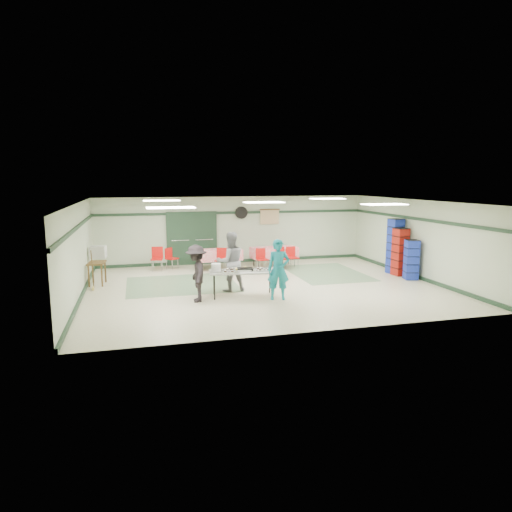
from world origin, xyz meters
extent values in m
plane|color=beige|center=(0.00, 0.00, 0.00)|extent=(11.00, 11.00, 0.00)
plane|color=silver|center=(0.00, 0.00, 2.70)|extent=(11.00, 11.00, 0.00)
plane|color=#B4C0A4|center=(0.00, 4.50, 1.35)|extent=(11.00, 0.00, 11.00)
plane|color=#B4C0A4|center=(0.00, -4.50, 1.35)|extent=(11.00, 0.00, 11.00)
plane|color=#B4C0A4|center=(-5.50, 0.00, 1.35)|extent=(0.00, 9.00, 9.00)
plane|color=#B4C0A4|center=(5.50, 0.00, 1.35)|extent=(0.00, 9.00, 9.00)
cube|color=#1D3624|center=(0.00, 4.47, 2.05)|extent=(11.00, 0.06, 0.10)
cube|color=#1D3624|center=(0.00, 4.47, 0.06)|extent=(11.00, 0.06, 0.12)
cube|color=#1D3624|center=(-5.47, 0.00, 2.05)|extent=(0.06, 9.00, 0.10)
cube|color=#1D3624|center=(-5.47, 0.00, 0.06)|extent=(0.06, 9.00, 0.12)
cube|color=#1D3624|center=(5.47, 0.00, 2.05)|extent=(0.06, 9.00, 0.10)
cube|color=#1D3624|center=(5.47, 0.00, 0.06)|extent=(0.06, 9.00, 0.12)
cube|color=gray|center=(-2.50, 1.00, 0.00)|extent=(3.50, 3.00, 0.01)
cube|color=gray|center=(2.80, 1.50, 0.00)|extent=(2.50, 3.50, 0.01)
cube|color=#989B99|center=(-2.20, 4.44, 1.05)|extent=(0.90, 0.06, 2.10)
cube|color=#989B99|center=(-1.25, 4.44, 1.05)|extent=(0.90, 0.06, 2.10)
cube|color=#1D3624|center=(-1.73, 4.42, 1.05)|extent=(2.00, 0.03, 2.15)
cylinder|color=black|center=(0.30, 4.44, 2.05)|extent=(0.50, 0.10, 0.50)
cube|color=#D5BA85|center=(1.50, 4.44, 1.85)|extent=(0.80, 0.02, 0.60)
cube|color=#B3B2AD|center=(-0.91, -1.01, 0.74)|extent=(2.03, 1.04, 0.04)
cylinder|color=black|center=(-1.79, -1.21, 0.36)|extent=(0.04, 0.04, 0.72)
cylinder|color=black|center=(-0.12, -1.43, 0.36)|extent=(0.04, 0.04, 0.72)
cylinder|color=black|center=(-1.70, -0.59, 0.36)|extent=(0.04, 0.04, 0.72)
cylinder|color=black|center=(-0.04, -0.81, 0.36)|extent=(0.04, 0.04, 0.72)
cube|color=silver|center=(-0.37, -1.11, 0.77)|extent=(0.58, 0.47, 0.02)
cube|color=silver|center=(-0.99, -0.91, 0.77)|extent=(0.66, 0.54, 0.02)
cube|color=silver|center=(-1.39, -1.07, 0.77)|extent=(0.67, 0.55, 0.02)
cube|color=black|center=(-0.85, -1.01, 0.80)|extent=(0.48, 0.34, 0.08)
cube|color=white|center=(-1.68, -0.92, 0.88)|extent=(0.29, 0.27, 0.24)
imported|color=#147C8D|center=(-0.01, -1.60, 0.86)|extent=(0.71, 0.54, 1.73)
imported|color=gray|center=(-1.13, -0.28, 0.91)|extent=(0.95, 0.77, 1.82)
imported|color=black|center=(-2.29, -1.24, 0.80)|extent=(0.64, 1.06, 1.60)
cube|color=red|center=(1.33, 3.21, 0.74)|extent=(1.84, 0.91, 0.05)
cube|color=red|center=(1.33, 3.21, 0.55)|extent=(1.84, 0.93, 0.40)
cylinder|color=black|center=(0.61, 2.86, 0.36)|extent=(0.04, 0.04, 0.72)
cylinder|color=black|center=(2.10, 2.98, 0.36)|extent=(0.04, 0.04, 0.72)
cylinder|color=black|center=(0.57, 3.45, 0.36)|extent=(0.04, 0.04, 0.72)
cylinder|color=black|center=(2.05, 3.57, 0.36)|extent=(0.04, 0.04, 0.72)
cube|color=red|center=(-0.87, 3.21, 0.74)|extent=(1.76, 0.88, 0.05)
cube|color=red|center=(-0.87, 3.21, 0.55)|extent=(1.76, 0.90, 0.40)
cylinder|color=black|center=(-1.55, 2.87, 0.36)|extent=(0.04, 0.04, 0.72)
cylinder|color=black|center=(-0.14, 2.99, 0.36)|extent=(0.04, 0.04, 0.72)
cylinder|color=black|center=(-1.60, 3.44, 0.36)|extent=(0.04, 0.04, 0.72)
cylinder|color=black|center=(-0.18, 3.56, 0.36)|extent=(0.04, 0.04, 0.72)
cube|color=red|center=(1.47, 2.56, 0.42)|extent=(0.49, 0.49, 0.04)
cube|color=red|center=(1.41, 2.73, 0.63)|extent=(0.38, 0.16, 0.38)
cylinder|color=silver|center=(1.37, 2.37, 0.20)|extent=(0.02, 0.02, 0.40)
cylinder|color=silver|center=(1.66, 2.47, 0.20)|extent=(0.02, 0.02, 0.40)
cylinder|color=silver|center=(1.27, 2.66, 0.20)|extent=(0.02, 0.02, 0.40)
cylinder|color=silver|center=(1.56, 2.76, 0.20)|extent=(0.02, 0.02, 0.40)
cube|color=red|center=(0.66, 2.56, 0.42)|extent=(0.40, 0.40, 0.04)
cube|color=red|center=(0.65, 2.74, 0.63)|extent=(0.38, 0.06, 0.38)
cylinder|color=silver|center=(0.51, 2.40, 0.20)|extent=(0.02, 0.02, 0.40)
cylinder|color=silver|center=(0.82, 2.42, 0.20)|extent=(0.02, 0.02, 0.40)
cylinder|color=silver|center=(0.49, 2.71, 0.20)|extent=(0.02, 0.02, 0.40)
cylinder|color=silver|center=(0.80, 2.73, 0.20)|extent=(0.02, 0.02, 0.40)
cube|color=red|center=(1.87, 2.56, 0.43)|extent=(0.44, 0.44, 0.04)
cube|color=red|center=(1.85, 2.74, 0.64)|extent=(0.39, 0.09, 0.39)
cylinder|color=silver|center=(1.74, 2.39, 0.20)|extent=(0.02, 0.02, 0.41)
cylinder|color=silver|center=(2.04, 2.43, 0.20)|extent=(0.02, 0.02, 0.41)
cylinder|color=silver|center=(1.69, 2.70, 0.20)|extent=(0.02, 0.02, 0.41)
cylinder|color=silver|center=(2.00, 2.74, 0.20)|extent=(0.02, 0.02, 0.41)
cube|color=red|center=(-0.90, 2.56, 0.46)|extent=(0.54, 0.54, 0.04)
cube|color=red|center=(-0.82, 2.74, 0.68)|extent=(0.40, 0.20, 0.41)
cylinder|color=silver|center=(-1.11, 2.48, 0.22)|extent=(0.02, 0.02, 0.43)
cylinder|color=silver|center=(-0.81, 2.35, 0.22)|extent=(0.02, 0.02, 0.43)
cylinder|color=silver|center=(-0.98, 2.78, 0.22)|extent=(0.02, 0.02, 0.43)
cylinder|color=silver|center=(-0.68, 2.65, 0.22)|extent=(0.02, 0.02, 0.43)
cube|color=red|center=(-2.60, 3.61, 0.42)|extent=(0.54, 0.54, 0.04)
cube|color=red|center=(-2.71, 3.74, 0.63)|extent=(0.30, 0.29, 0.38)
cylinder|color=silver|center=(-2.60, 3.40, 0.20)|extent=(0.02, 0.02, 0.40)
cylinder|color=silver|center=(-2.38, 3.61, 0.20)|extent=(0.02, 0.02, 0.40)
cylinder|color=silver|center=(-2.81, 3.62, 0.20)|extent=(0.02, 0.02, 0.40)
cylinder|color=silver|center=(-2.59, 3.83, 0.20)|extent=(0.02, 0.02, 0.40)
cube|color=red|center=(-3.17, 3.41, 0.46)|extent=(0.48, 0.48, 0.04)
cube|color=red|center=(-3.14, 3.60, 0.69)|extent=(0.42, 0.11, 0.42)
cylinder|color=silver|center=(-3.36, 3.28, 0.22)|extent=(0.02, 0.02, 0.44)
cylinder|color=silver|center=(-3.03, 3.22, 0.22)|extent=(0.02, 0.02, 0.44)
cylinder|color=silver|center=(-3.30, 3.61, 0.22)|extent=(0.02, 0.02, 0.44)
cylinder|color=silver|center=(-2.97, 3.55, 0.22)|extent=(0.02, 0.02, 0.44)
cube|color=#1A379D|center=(5.15, -0.25, 0.68)|extent=(0.52, 0.52, 1.37)
cube|color=#A21C10|center=(5.15, 0.45, 0.85)|extent=(0.48, 0.48, 1.69)
cube|color=#1A379D|center=(5.15, 0.80, 1.00)|extent=(0.49, 0.49, 1.99)
cube|color=brown|center=(-5.15, 1.65, 0.72)|extent=(0.58, 0.83, 0.05)
cube|color=brown|center=(-5.38, 1.36, 0.35)|extent=(0.05, 0.05, 0.70)
cube|color=brown|center=(-4.99, 1.31, 0.35)|extent=(0.05, 0.05, 0.70)
cube|color=brown|center=(-5.31, 1.99, 0.35)|extent=(0.05, 0.05, 0.70)
cube|color=brown|center=(-4.92, 1.95, 0.35)|extent=(0.05, 0.05, 0.70)
cube|color=#B2B2AD|center=(-5.15, 2.51, 0.94)|extent=(0.55, 0.50, 0.40)
cylinder|color=brown|center=(-5.23, 0.98, 0.64)|extent=(0.07, 0.20, 1.22)
camera|label=1|loc=(-3.85, -13.66, 3.38)|focal=32.00mm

